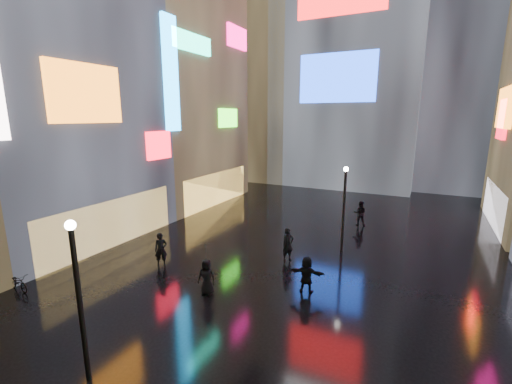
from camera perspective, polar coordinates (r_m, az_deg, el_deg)
The scene contains 15 objects.
ground at distance 22.66m, azimuth 9.19°, elevation -8.48°, with size 140.00×140.00×0.00m, color black.
building_left_mid at distance 26.63m, azimuth -32.15°, elevation 19.15°, with size 10.28×12.70×24.00m.
building_left_far at distance 34.49m, azimuth -14.07°, elevation 16.99°, with size 10.28×12.00×22.00m.
tower_main at distance 47.02m, azimuth 16.27°, elevation 28.00°, with size 16.00×14.20×42.00m.
tower_flank_right at distance 47.23m, azimuth 32.00°, elevation 21.61°, with size 12.00×12.00×34.00m, color black.
tower_flank_left at distance 47.10m, azimuth 1.17°, elevation 18.49°, with size 10.00×10.00×26.00m, color black.
lamp_near at distance 11.72m, azimuth -27.45°, elevation -14.77°, with size 0.30×0.30×5.20m.
lamp_far at distance 21.01m, azimuth 14.46°, elevation -1.98°, with size 0.30×0.30×5.20m.
pedestrian_4 at distance 16.31m, azimuth -8.22°, elevation -13.84°, with size 0.83×0.54×1.69m, color black.
pedestrian_5 at distance 16.44m, azimuth 8.43°, elevation -13.49°, with size 1.63×0.52×1.76m, color black.
pedestrian_6 at distance 19.63m, azimuth 5.34°, elevation -8.74°, with size 0.70×0.46×1.91m, color black.
pedestrian_7 at distance 26.90m, azimuth 16.95°, elevation -3.42°, with size 0.90×0.70×1.86m, color black.
umbrella_2 at distance 15.80m, azimuth -8.36°, elevation -9.80°, with size 0.86×0.88×0.79m, color black.
bicycle at distance 20.07m, azimuth -34.86°, elevation -12.24°, with size 0.54×1.55×0.82m, color black.
pedestrian_8 at distance 19.61m, azimuth -15.56°, elevation -9.25°, with size 0.68×0.45×1.87m, color black.
Camera 1 is at (6.15, -0.28, 8.03)m, focal length 24.00 mm.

